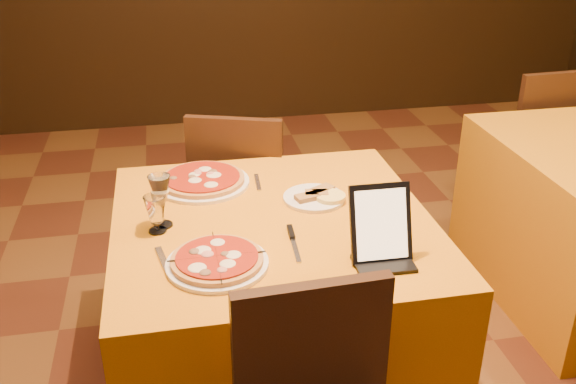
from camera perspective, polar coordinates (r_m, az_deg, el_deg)
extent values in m
cube|color=orange|center=(2.43, -1.27, -10.22)|extent=(1.10, 1.10, 0.75)
cylinder|color=white|center=(1.98, -6.30, -6.36)|extent=(0.32, 0.32, 0.01)
cylinder|color=#AD4C23|center=(1.97, -6.33, -5.97)|extent=(0.28, 0.28, 0.02)
cylinder|color=white|center=(2.50, -7.60, 0.82)|extent=(0.36, 0.36, 0.01)
cylinder|color=#AD4C23|center=(2.49, -7.62, 1.16)|extent=(0.33, 0.33, 0.02)
cylinder|color=white|center=(2.36, 2.32, -0.53)|extent=(0.23, 0.23, 0.01)
cylinder|color=olive|center=(2.35, 2.32, -0.16)|extent=(0.14, 0.14, 0.02)
cube|color=black|center=(1.98, 8.23, -2.76)|extent=(0.19, 0.10, 0.23)
cube|color=#B2B0B7|center=(2.06, 0.60, -4.87)|extent=(0.03, 0.19, 0.01)
cube|color=#B5B5BC|center=(2.02, -10.97, -6.10)|extent=(0.06, 0.18, 0.01)
cube|color=#B3B4BA|center=(2.49, -2.72, 0.87)|extent=(0.03, 0.15, 0.01)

